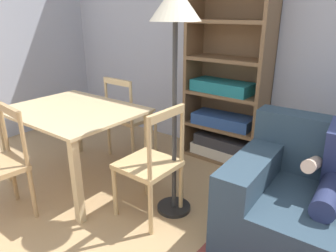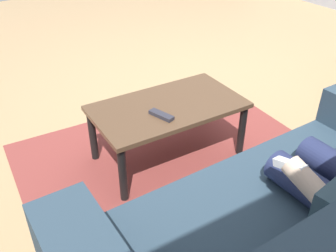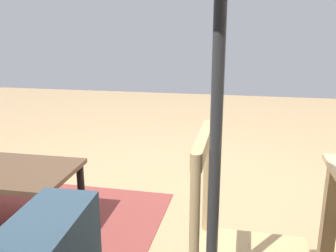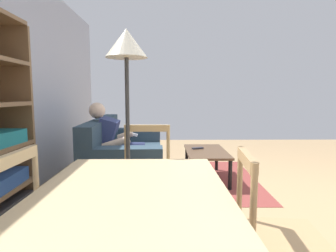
% 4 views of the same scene
% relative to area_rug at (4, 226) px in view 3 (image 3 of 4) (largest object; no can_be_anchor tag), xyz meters
% --- Properties ---
extents(ground_plane, '(8.59, 8.59, 0.00)m').
position_rel_area_rug_xyz_m(ground_plane, '(-0.87, -0.73, -0.00)').
color(ground_plane, tan).
extents(area_rug, '(2.03, 1.44, 0.01)m').
position_rel_area_rug_xyz_m(area_rug, '(0.00, 0.00, 0.00)').
color(area_rug, brown).
rests_on(area_rug, ground_plane).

